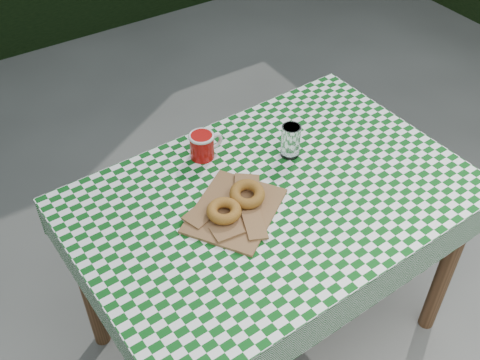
% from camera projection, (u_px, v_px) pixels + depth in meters
% --- Properties ---
extents(table, '(1.25, 0.86, 0.75)m').
position_uv_depth(table, '(269.00, 271.00, 2.04)').
color(table, '#50301B').
rests_on(table, ground).
extents(tablecloth, '(1.27, 0.88, 0.01)m').
position_uv_depth(tablecloth, '(274.00, 195.00, 1.78)').
color(tablecloth, '#0B4813').
rests_on(tablecloth, table).
extents(paper_bag, '(0.37, 0.35, 0.02)m').
position_uv_depth(paper_bag, '(235.00, 210.00, 1.72)').
color(paper_bag, brown).
rests_on(paper_bag, tablecloth).
extents(bagel_front, '(0.11, 0.11, 0.03)m').
position_uv_depth(bagel_front, '(224.00, 211.00, 1.68)').
color(bagel_front, '#9F7321').
rests_on(bagel_front, paper_bag).
extents(bagel_back, '(0.15, 0.15, 0.03)m').
position_uv_depth(bagel_back, '(247.00, 194.00, 1.74)').
color(bagel_back, '#8E5E1D').
rests_on(bagel_back, paper_bag).
extents(coffee_mug, '(0.16, 0.16, 0.09)m').
position_uv_depth(coffee_mug, '(202.00, 146.00, 1.89)').
color(coffee_mug, '#9E0C0A').
rests_on(coffee_mug, tablecloth).
extents(drinking_glass, '(0.06, 0.06, 0.11)m').
position_uv_depth(drinking_glass, '(291.00, 141.00, 1.88)').
color(drinking_glass, white).
rests_on(drinking_glass, tablecloth).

